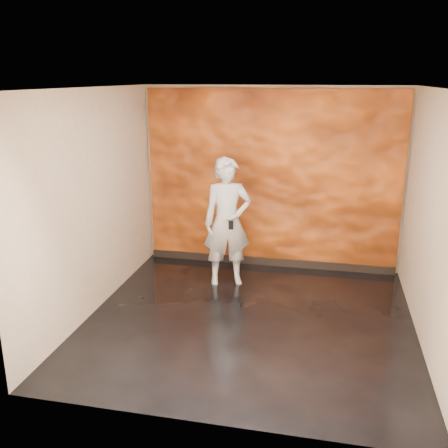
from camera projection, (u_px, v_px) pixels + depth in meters
room at (251, 212)px, 5.84m from camera, size 4.02×4.02×2.81m
feature_wall at (271, 180)px, 7.68m from camera, size 3.90×0.06×2.75m
baseboard at (269, 262)px, 8.02m from camera, size 3.90×0.04×0.12m
man at (227, 222)px, 7.11m from camera, size 0.78×0.64×1.85m
phone at (231, 225)px, 6.84m from camera, size 0.07×0.02×0.13m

